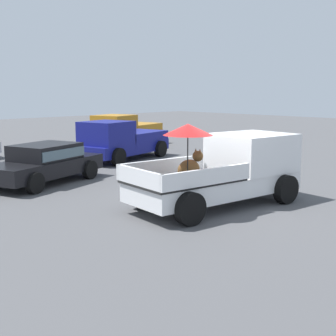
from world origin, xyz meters
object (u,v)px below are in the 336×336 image
at_px(pickup_truck_red, 125,131).
at_px(pickup_truck_far, 121,141).
at_px(parked_sedan_far, 45,161).
at_px(pickup_truck_main, 228,169).

relative_size(pickup_truck_red, pickup_truck_far, 1.00).
xyz_separation_m(pickup_truck_red, parked_sedan_far, (-8.45, -6.04, -0.13)).
bearing_deg(parked_sedan_far, pickup_truck_main, 91.87).
distance_m(pickup_truck_red, pickup_truck_far, 5.02).
bearing_deg(pickup_truck_main, parked_sedan_far, 116.35).
relative_size(pickup_truck_main, parked_sedan_far, 1.13).
distance_m(pickup_truck_main, parked_sedan_far, 6.51).
height_order(pickup_truck_main, parked_sedan_far, pickup_truck_main).
distance_m(pickup_truck_far, parked_sedan_far, 5.61).
relative_size(pickup_truck_red, parked_sedan_far, 1.10).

